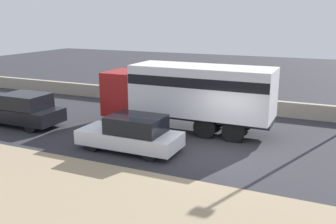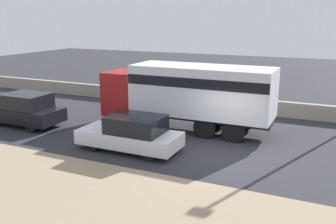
{
  "view_description": "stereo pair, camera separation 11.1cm",
  "coord_description": "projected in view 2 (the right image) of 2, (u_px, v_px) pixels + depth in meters",
  "views": [
    {
      "loc": [
        4.04,
        -13.66,
        5.41
      ],
      "look_at": [
        -2.63,
        1.01,
        1.3
      ],
      "focal_mm": 40.0,
      "sensor_mm": 36.0,
      "label": 1
    },
    {
      "loc": [
        4.14,
        -13.61,
        5.41
      ],
      "look_at": [
        -2.63,
        1.01,
        1.3
      ],
      "focal_mm": 40.0,
      "sensor_mm": 36.0,
      "label": 2
    }
  ],
  "objects": [
    {
      "name": "stone_wall_backdrop",
      "position": [
        257.0,
        106.0,
        21.42
      ],
      "size": [
        60.0,
        0.35,
        0.85
      ],
      "color": "#A39984",
      "rests_on": "ground_plane"
    },
    {
      "name": "ground_plane",
      "position": [
        217.0,
        156.0,
        14.99
      ],
      "size": [
        80.0,
        80.0,
        0.0
      ],
      "primitive_type": "plane",
      "color": "#2D2D33"
    },
    {
      "name": "car_hatchback",
      "position": [
        132.0,
        133.0,
        15.45
      ],
      "size": [
        4.3,
        1.78,
        1.5
      ],
      "rotation": [
        0.0,
        0.0,
        3.14
      ],
      "color": "silver",
      "rests_on": "ground_plane"
    },
    {
      "name": "box_truck",
      "position": [
        189.0,
        91.0,
        18.01
      ],
      "size": [
        8.43,
        2.38,
        3.18
      ],
      "rotation": [
        0.0,
        0.0,
        3.14
      ],
      "color": "maroon",
      "rests_on": "ground_plane"
    },
    {
      "name": "car_sedan_second",
      "position": [
        24.0,
        110.0,
        19.05
      ],
      "size": [
        4.25,
        1.83,
        1.67
      ],
      "rotation": [
        0.0,
        0.0,
        3.14
      ],
      "color": "black",
      "rests_on": "ground_plane"
    }
  ]
}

